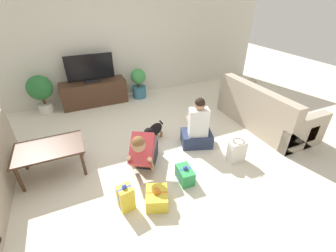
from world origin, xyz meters
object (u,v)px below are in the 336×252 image
Objects in this scene: sofa_right at (263,111)px; gift_box_c at (126,198)px; coffee_table at (49,150)px; gift_box_b at (157,198)px; gift_bag_a at (237,151)px; potted_plant_back_left at (41,90)px; dog at (154,130)px; person_kneeling at (144,151)px; gift_box_a at (185,175)px; potted_plant_back_right at (139,83)px; person_sitting at (197,129)px; tv_console at (95,93)px; tv at (90,70)px.

sofa_right is 4.92× the size of gift_box_c.
gift_box_b is at bearing -44.83° from coffee_table.
gift_box_c is 1.02× the size of gift_bag_a.
potted_plant_back_left is at bearing 93.99° from coffee_table.
potted_plant_back_left is 3.42m from gift_box_c.
dog is at bearing 5.91° from coffee_table.
person_kneeling is 0.69m from gift_box_a.
person_kneeling reaches higher than potted_plant_back_right.
dog reaches higher than gift_box_a.
dog is 1.19× the size of gift_box_b.
sofa_right reaches higher than gift_box_a.
gift_bag_a is (1.47, 0.28, 0.08)m from gift_box_b.
potted_plant_back_right is 2.45m from person_sitting.
gift_box_b is (-0.84, -3.35, -0.29)m from potted_plant_back_right.
tv_console is at bearing 103.54° from gift_box_a.
person_kneeling is at bearing -20.71° from coffee_table.
person_sitting is (1.37, -2.48, -0.51)m from tv.
gift_box_c reaches higher than dog.
gift_box_a is 0.96m from gift_bag_a.
coffee_table is 1.08× the size of potted_plant_back_left.
potted_plant_back_left is (-4.02, 2.36, 0.23)m from sofa_right.
person_kneeling reaches higher than tv_console.
person_sitting is at bearing 20.48° from dog.
gift_box_b is at bearing -14.66° from gift_box_c.
sofa_right is 2.08× the size of coffee_table.
potted_plant_back_left is at bearing 111.74° from gift_box_b.
tv reaches higher than sofa_right.
person_kneeling is at bearing 83.68° from gift_box_b.
potted_plant_back_left is at bearing -173.98° from dog.
tv is at bearing 94.17° from gift_box_b.
gift_box_b is at bearing -65.72° from person_kneeling.
person_sitting reaches higher than tv_console.
person_sitting is (2.46, -2.43, -0.21)m from potted_plant_back_left.
potted_plant_back_left is 3.67m from gift_box_a.
dog is 1.25× the size of gift_bag_a.
tv is 2.88m from person_sitting.
coffee_table is at bearing 126.94° from gift_box_c.
gift_box_b is at bearing -85.83° from tv_console.
coffee_table is 1.01× the size of person_sitting.
coffee_table is 2.91× the size of gift_box_a.
tv_console is 4.62× the size of gift_box_a.
tv is at bearing 67.14° from coffee_table.
person_sitting reaches higher than potted_plant_back_right.
potted_plant_back_left is 2.69× the size of gift_box_a.
tv is 2.26m from dog.
tv reaches higher than person_kneeling.
dog is at bearing 89.15° from person_kneeling.
coffee_table is at bearing 150.62° from gift_box_a.
tv is at bearing 87.84° from gift_box_c.
potted_plant_back_left is at bearing 132.46° from gift_bag_a.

